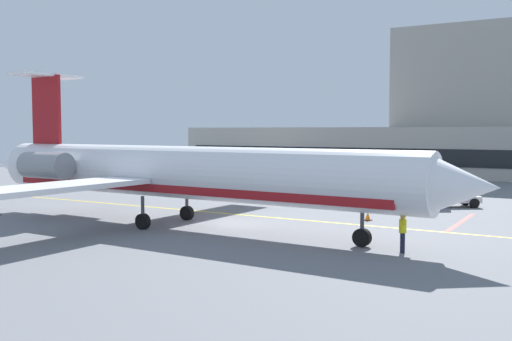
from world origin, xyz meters
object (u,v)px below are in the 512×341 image
object	(u,v)px
baggage_tug	(252,176)
marshaller	(403,231)
fuel_tank	(250,163)
regional_jet	(176,173)
pushback_tractor	(444,195)

from	to	relation	value
baggage_tug	marshaller	bearing A→B (deg)	-47.28
fuel_tank	marshaller	bearing A→B (deg)	-50.39
regional_jet	marshaller	xyz separation A→B (m)	(13.79, -0.77, -2.16)
pushback_tractor	fuel_tank	xyz separation A→B (m)	(-27.99, 18.72, 0.70)
pushback_tractor	regional_jet	bearing A→B (deg)	-125.26
regional_jet	baggage_tug	xyz separation A→B (m)	(-8.93, 23.84, -2.22)
pushback_tractor	marshaller	xyz separation A→B (m)	(1.97, -17.48, 0.11)
marshaller	baggage_tug	bearing A→B (deg)	132.72
regional_jet	pushback_tractor	size ratio (longest dim) A/B	8.32
regional_jet	pushback_tractor	world-z (taller)	regional_jet
baggage_tug	pushback_tractor	xyz separation A→B (m)	(20.75, -7.12, -0.05)
regional_jet	baggage_tug	world-z (taller)	regional_jet
fuel_tank	pushback_tractor	bearing A→B (deg)	-33.77
baggage_tug	fuel_tank	xyz separation A→B (m)	(-7.24, 11.59, 0.65)
fuel_tank	regional_jet	bearing A→B (deg)	-65.47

